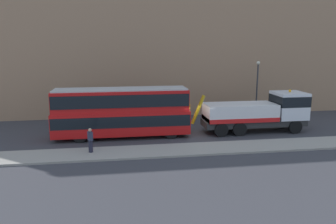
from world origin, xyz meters
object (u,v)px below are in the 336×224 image
(pedestrian_onlooker, at_px, (90,141))
(street_lamp, at_px, (257,84))
(recovery_tow_truck, at_px, (259,112))
(double_decker_bus, at_px, (122,111))

(pedestrian_onlooker, bearing_deg, street_lamp, 5.90)
(recovery_tow_truck, relative_size, pedestrian_onlooker, 5.93)
(double_decker_bus, bearing_deg, pedestrian_onlooker, -119.21)
(double_decker_bus, distance_m, street_lamp, 15.51)
(recovery_tow_truck, height_order, street_lamp, street_lamp)
(recovery_tow_truck, bearing_deg, pedestrian_onlooker, -164.06)
(pedestrian_onlooker, height_order, street_lamp, street_lamp)
(street_lamp, bearing_deg, double_decker_bus, -156.95)
(double_decker_bus, height_order, pedestrian_onlooker, double_decker_bus)
(street_lamp, bearing_deg, recovery_tow_truck, -111.17)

